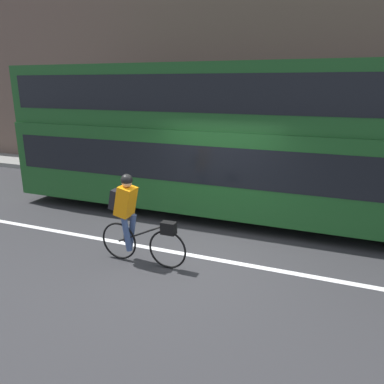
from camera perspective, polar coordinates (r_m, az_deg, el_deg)
ground_plane at (r=7.24m, az=0.26°, el=-10.04°), size 80.00×80.00×0.00m
road_center_line at (r=7.32m, az=0.54°, el=-9.71°), size 50.00×0.14×0.01m
sidewalk_curb at (r=12.19m, az=9.89°, el=1.13°), size 60.00×1.65×0.16m
building_facade at (r=12.77m, az=11.79°, el=19.59°), size 60.00×0.30×8.05m
bus at (r=9.12m, az=8.43°, el=8.61°), size 11.92×2.62×3.64m
cyclist_on_bike at (r=6.84m, az=-8.99°, el=-3.69°), size 1.73×0.32×1.67m
trash_bin at (r=11.94m, az=10.91°, el=3.64°), size 0.48×0.48×1.01m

